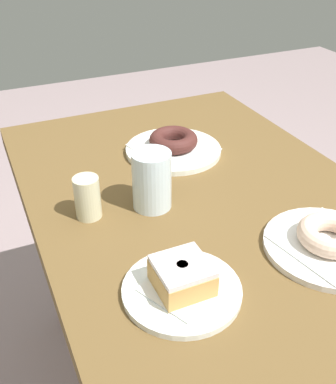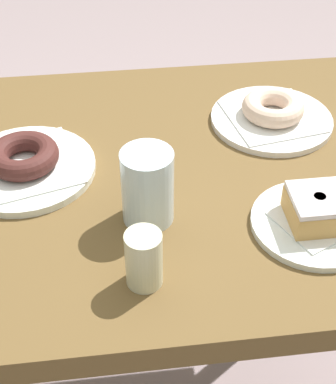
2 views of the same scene
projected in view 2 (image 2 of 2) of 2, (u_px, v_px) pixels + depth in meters
name	position (u px, v px, depth m)	size (l,w,h in m)	color
table	(143.00, 205.00, 1.04)	(1.04, 0.71, 0.74)	brown
plate_chocolate_ring	(26.00, 169.00, 0.98)	(0.24, 0.24, 0.01)	white
napkin_chocolate_ring	(25.00, 165.00, 0.98)	(0.17, 0.17, 0.00)	white
donut_chocolate_ring	(23.00, 156.00, 0.96)	(0.12, 0.12, 0.04)	#48221E
plate_glazed_square	(314.00, 224.00, 0.88)	(0.19, 0.19, 0.01)	white
napkin_glazed_square	(315.00, 220.00, 0.88)	(0.11, 0.11, 0.00)	white
donut_glazed_square	(317.00, 208.00, 0.86)	(0.08, 0.08, 0.05)	tan
plate_sugar_ring	(271.00, 119.00, 1.10)	(0.23, 0.23, 0.01)	white
napkin_sugar_ring	(272.00, 116.00, 1.09)	(0.16, 0.16, 0.00)	white
donut_sugar_ring	(273.00, 107.00, 1.08)	(0.12, 0.12, 0.04)	beige
water_glass	(150.00, 187.00, 0.86)	(0.08, 0.08, 0.12)	silver
sugar_jar	(144.00, 259.00, 0.77)	(0.05, 0.05, 0.09)	beige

